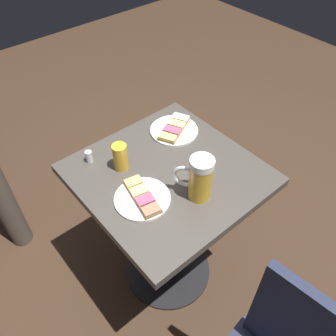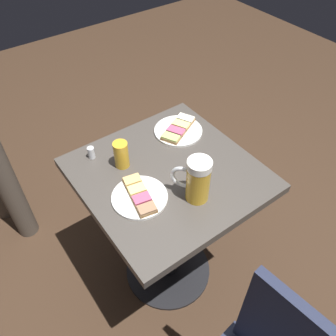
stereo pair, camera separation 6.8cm
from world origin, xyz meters
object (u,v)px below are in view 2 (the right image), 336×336
(beer_mug, at_px, (197,180))
(beer_glass_small, at_px, (121,155))
(salt_shaker, at_px, (91,153))
(plate_near, at_px, (178,130))
(plate_far, at_px, (140,196))

(beer_mug, distance_m, beer_glass_small, 0.32)
(salt_shaker, bearing_deg, plate_near, -101.44)
(beer_mug, xyz_separation_m, salt_shaker, (0.40, 0.20, -0.06))
(plate_near, bearing_deg, salt_shaker, 78.56)
(plate_near, distance_m, beer_glass_small, 0.30)
(plate_near, bearing_deg, plate_far, 122.44)
(plate_far, bearing_deg, beer_mug, -123.86)
(plate_near, distance_m, beer_mug, 0.37)
(plate_near, bearing_deg, beer_glass_small, 96.30)
(plate_near, distance_m, salt_shaker, 0.38)
(plate_near, height_order, beer_mug, beer_mug)
(plate_near, xyz_separation_m, beer_glass_small, (-0.03, 0.30, 0.04))
(beer_mug, bearing_deg, plate_far, 56.14)
(plate_far, xyz_separation_m, beer_mug, (-0.11, -0.16, 0.08))
(plate_near, xyz_separation_m, salt_shaker, (0.08, 0.37, 0.01))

